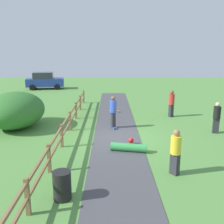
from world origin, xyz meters
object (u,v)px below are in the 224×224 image
Objects in this scene: skater_riding at (113,110)px; bystander_yellow at (176,150)px; trash_bin at (62,185)px; bystander_red at (171,102)px; skater_fallen at (129,147)px; bush_large at (15,110)px; parked_car_blue at (45,81)px; skateboard_loose at (114,111)px; bystander_black at (217,116)px.

skater_riding reaches higher than bystander_yellow.
bystander_yellow is at bearing -69.22° from skater_riding.
trash_bin is 11.44m from bystander_red.
trash_bin is 4.47m from skater_fallen.
bush_large reaches higher than skater_fallen.
trash_bin is at bearing -75.07° from parked_car_blue.
trash_bin is 7.55m from skater_riding.
trash_bin is at bearing -98.83° from skateboard_loose.
trash_bin is 23.58m from parked_car_blue.
trash_bin is 1.09× the size of skateboard_loose.
bystander_black is (5.59, -0.94, -0.13)m from skater_riding.
skater_riding is 1.09× the size of bystander_black.
skater_riding is 6.15m from bystander_yellow.
parked_car_blue reaches higher than trash_bin.
skater_riding reaches higher than skateboard_loose.
bush_large is at bearing -165.75° from bystander_red.
skater_riding is 0.43× the size of parked_car_blue.
trash_bin is 9.66m from bystander_black.
skater_riding is 1.14× the size of skater_fallen.
skater_fallen is (2.30, 3.83, -0.25)m from trash_bin.
skateboard_loose is at bearing -55.73° from parked_car_blue.
bystander_black is at bearing 41.55° from trash_bin.
parked_car_blue is at bearing 115.02° from bystander_yellow.
skater_fallen is at bearing -79.22° from skater_riding.
bystander_black reaches higher than skateboard_loose.
skateboard_loose is 7.38m from bystander_black.
bystander_yellow is 0.39× the size of parked_car_blue.
bystander_yellow is (-3.41, -4.81, -0.00)m from bystander_black.
parked_car_blue is at bearing 113.85° from skater_fallen.
bush_large reaches higher than skater_riding.
parked_car_blue is (-7.83, 11.49, 0.87)m from skateboard_loose.
bystander_black is 3.93m from bystander_red.
skater_riding is (1.63, 7.34, 0.62)m from trash_bin.
skater_riding reaches higher than trash_bin.
skateboard_loose is at bearing 138.20° from bystander_black.
bystander_red is (-1.63, 3.57, 0.05)m from bystander_black.
bush_large reaches higher than skateboard_loose.
parked_car_blue is at bearing 129.07° from bystander_black.
bush_large reaches higher than bystander_yellow.
bystander_red reaches higher than bystander_yellow.
skater_fallen is (6.34, -3.69, -0.85)m from bush_large.
bush_large is 7.39m from skater_fallen.
skateboard_loose is at bearing 88.23° from skater_riding.
skateboard_loose is 0.48× the size of bystander_black.
trash_bin is at bearing -61.77° from bush_large.
skateboard_loose is at bearing 101.99° from bystander_yellow.
bystander_red is (9.63, 2.45, -0.05)m from bush_large.
skater_fallen is 0.38× the size of parked_car_blue.
bush_large reaches higher than bystander_red.
bystander_yellow reaches higher than skateboard_loose.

